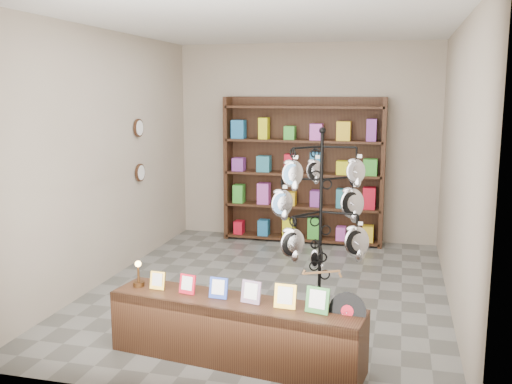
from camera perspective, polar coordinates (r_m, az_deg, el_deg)
ground at (r=6.73m, az=1.30°, el=-9.74°), size 5.00×5.00×0.00m
room_envelope at (r=6.35m, az=1.36°, el=6.18°), size 5.00×5.00×5.00m
display_tree at (r=5.55m, az=6.49°, el=-2.01°), size 1.06×1.06×1.94m
front_shelf at (r=4.98m, az=-2.12°, el=-13.66°), size 2.24×0.75×0.78m
back_shelving at (r=8.68m, az=4.74°, el=1.72°), size 2.42×0.36×2.20m
wall_clocks at (r=7.79m, az=-11.58°, el=4.10°), size 0.03×0.24×0.84m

